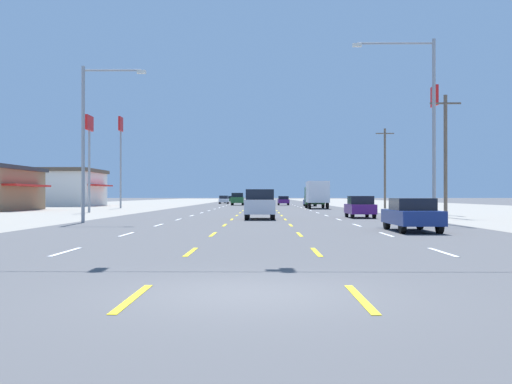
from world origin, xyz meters
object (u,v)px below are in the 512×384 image
hatchback_far_left_distant_b (224,200)px  streetlight_right_row_0 (426,116)px  hatchback_far_right_farther (310,201)px  sedan_inner_right_distant_a (283,200)px  hatchback_far_right_mid (360,207)px  pole_sign_left_row_2 (121,142)px  streetlight_left_row_0 (90,132)px  sedan_far_left_distant_c (229,199)px  suv_center_turn_far (260,199)px  suv_center_turn_near (260,204)px  sedan_far_right_nearest (412,214)px  box_truck_far_right_midfar (317,193)px  pole_sign_left_row_1 (89,140)px  suv_inner_left_farthest (238,199)px  pole_sign_right_row_1 (434,122)px

hatchback_far_left_distant_b → streetlight_right_row_0: bearing=-77.9°
hatchback_far_left_distant_b → hatchback_far_right_farther: bearing=-60.7°
sedan_inner_right_distant_a → hatchback_far_right_mid: bearing=-86.3°
pole_sign_left_row_2 → streetlight_left_row_0: bearing=-79.2°
hatchback_far_left_distant_b → sedan_far_left_distant_c: hatchback_far_left_distant_b is taller
suv_center_turn_far → hatchback_far_right_farther: size_ratio=1.26×
suv_center_turn_near → sedan_far_left_distant_c: (-6.92, 85.74, -0.27)m
suv_center_turn_near → pole_sign_left_row_2: pole_sign_left_row_2 is taller
sedan_far_right_nearest → pole_sign_left_row_2: pole_sign_left_row_2 is taller
sedan_far_right_nearest → suv_center_turn_near: bearing=116.3°
suv_center_turn_far → sedan_far_left_distant_c: size_ratio=1.09×
sedan_far_right_nearest → suv_center_turn_far: 58.68m
hatchback_far_right_farther → suv_center_turn_far: bearing=-162.3°
box_truck_far_right_midfar → hatchback_far_right_farther: 15.35m
suv_center_turn_near → sedan_inner_right_distant_a: (3.56, 56.56, -0.27)m
sedan_far_right_nearest → sedan_inner_right_distant_a: size_ratio=1.00×
hatchback_far_right_farther → hatchback_far_right_mid: bearing=-90.0°
box_truck_far_right_midfar → pole_sign_left_row_1: size_ratio=0.80×
suv_center_turn_near → pole_sign_left_row_2: bearing=117.4°
sedan_far_left_distant_c → streetlight_right_row_0: 92.74m
streetlight_left_row_0 → streetlight_right_row_0: bearing=0.0°
suv_inner_left_farthest → hatchback_far_left_distant_b: size_ratio=1.26×
box_truck_far_right_midfar → pole_sign_right_row_1: 23.37m
box_truck_far_right_midfar → pole_sign_left_row_1: pole_sign_left_row_1 is taller
suv_center_turn_near → hatchback_far_left_distant_b: (-7.04, 72.10, -0.24)m
box_truck_far_right_midfar → streetlight_right_row_0: (2.91, -37.03, 4.34)m
sedan_far_left_distant_c → pole_sign_right_row_1: bearing=-74.0°
suv_center_turn_near → suv_inner_left_farthest: size_ratio=1.00×
suv_inner_left_farthest → hatchback_far_left_distant_b: bearing=101.4°
hatchback_far_left_distant_b → pole_sign_left_row_2: bearing=-104.7°
pole_sign_left_row_1 → sedan_far_left_distant_c: bearing=82.8°
box_truck_far_right_midfar → pole_sign_right_row_1: bearing=-69.3°
box_truck_far_right_midfar → streetlight_left_row_0: (-16.53, -37.03, 3.43)m
pole_sign_left_row_2 → pole_sign_right_row_1: pole_sign_left_row_2 is taller
hatchback_far_right_farther → streetlight_left_row_0: 55.20m
suv_center_turn_near → suv_center_turn_far: 44.67m
sedan_far_left_distant_c → hatchback_far_right_farther: bearing=-70.1°
hatchback_far_right_mid → streetlight_right_row_0: bearing=-71.6°
sedan_far_left_distant_c → streetlight_right_row_0: size_ratio=0.42×
suv_inner_left_farthest → hatchback_far_left_distant_b: (-3.23, 15.99, -0.24)m
hatchback_far_right_mid → suv_center_turn_near: bearing=-162.4°
sedan_far_right_nearest → streetlight_right_row_0: streetlight_right_row_0 is taller
sedan_far_right_nearest → hatchback_far_right_farther: 60.58m
hatchback_far_right_farther → sedan_far_left_distant_c: hatchback_far_right_farther is taller
box_truck_far_right_midfar → streetlight_left_row_0: 40.70m
suv_inner_left_farthest → sedan_inner_right_distant_a: bearing=3.4°
suv_center_turn_far → sedan_inner_right_distant_a: 12.46m
hatchback_far_right_mid → hatchback_far_right_farther: 44.74m
sedan_far_right_nearest → pole_sign_left_row_1: size_ratio=0.50×
suv_inner_left_farthest → hatchback_far_left_distant_b: 16.31m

